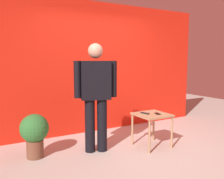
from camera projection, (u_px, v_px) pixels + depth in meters
ground_plane at (140, 154)px, 3.96m from camera, size 12.00×12.00×0.00m
back_wall_red at (96, 68)px, 5.15m from camera, size 5.27×0.12×2.69m
standing_person at (96, 92)px, 3.96m from camera, size 0.70×0.37×1.77m
side_table at (152, 119)px, 4.24m from camera, size 0.54×0.54×0.58m
cell_phone at (157, 114)px, 4.22m from camera, size 0.11×0.16×0.01m
tv_remote at (145, 113)px, 4.23m from camera, size 0.09×0.18×0.02m
potted_plant at (34, 132)px, 3.76m from camera, size 0.44×0.44×0.69m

